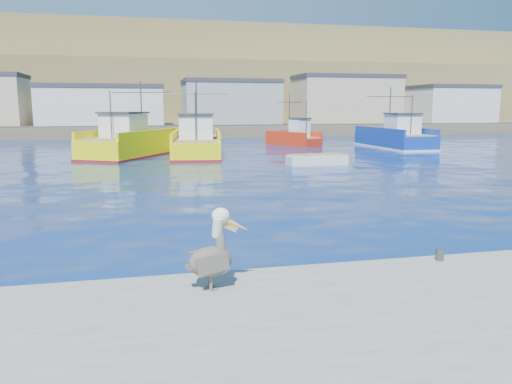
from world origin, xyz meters
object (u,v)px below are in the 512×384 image
at_px(boat_orange, 295,137).
at_px(trawler_yellow_a, 134,143).
at_px(trawler_yellow_b, 197,144).
at_px(skiff_mid, 317,161).
at_px(pelican, 213,255).
at_px(trawler_blue, 395,138).

bearing_deg(boat_orange, trawler_yellow_a, -154.21).
xyz_separation_m(trawler_yellow_b, skiff_mid, (8.09, -9.19, -0.76)).
xyz_separation_m(trawler_yellow_a, skiff_mid, (13.60, -10.55, -0.82)).
distance_m(trawler_yellow_b, pelican, 35.01).
relative_size(trawler_yellow_a, pelican, 7.76).
bearing_deg(trawler_blue, boat_orange, 149.15).
bearing_deg(boat_orange, skiff_mid, -102.25).
distance_m(trawler_blue, boat_orange, 11.06).
height_order(trawler_blue, boat_orange, trawler_blue).
bearing_deg(trawler_yellow_b, pelican, -95.55).
height_order(trawler_yellow_a, skiff_mid, trawler_yellow_a).
height_order(trawler_yellow_a, pelican, trawler_yellow_a).
distance_m(trawler_blue, pelican, 46.48).
height_order(trawler_blue, skiff_mid, trawler_blue).
relative_size(trawler_yellow_a, skiff_mid, 2.93).
height_order(trawler_yellow_a, trawler_yellow_b, trawler_yellow_a).
xyz_separation_m(trawler_yellow_a, boat_orange, (17.75, 8.58, -0.16)).
height_order(trawler_yellow_a, trawler_blue, trawler_yellow_a).
bearing_deg(pelican, trawler_yellow_b, 84.45).
bearing_deg(trawler_blue, skiff_mid, -135.40).
distance_m(trawler_yellow_a, skiff_mid, 17.23).
xyz_separation_m(trawler_blue, boat_orange, (-9.49, 5.67, -0.08)).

